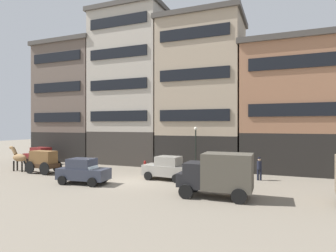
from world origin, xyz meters
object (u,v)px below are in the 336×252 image
at_px(cargo_wagon, 43,160).
at_px(pedestrian_officer, 259,168).
at_px(sedan_light, 83,171).
at_px(streetlamp_curbside, 196,143).
at_px(draft_horse, 19,157).
at_px(delivery_truck_far, 218,173).
at_px(sedan_parked_curb, 167,168).
at_px(fire_hydrant_curbside, 145,165).
at_px(sedan_dark, 40,156).

bearing_deg(cargo_wagon, pedestrian_officer, 11.72).
bearing_deg(sedan_light, streetlamp_curbside, 50.85).
relative_size(draft_horse, streetlamp_curbside, 0.57).
relative_size(draft_horse, delivery_truck_far, 0.54).
height_order(draft_horse, pedestrian_officer, draft_horse).
height_order(sedan_parked_curb, fire_hydrant_curbside, sedan_parked_curb).
height_order(cargo_wagon, pedestrian_officer, cargo_wagon).
bearing_deg(sedan_parked_curb, delivery_truck_far, -39.41).
height_order(sedan_dark, pedestrian_officer, sedan_dark).
height_order(delivery_truck_far, sedan_dark, delivery_truck_far).
height_order(pedestrian_officer, fire_hydrant_curbside, pedestrian_officer).
bearing_deg(draft_horse, sedan_dark, 114.33).
distance_m(sedan_dark, sedan_light, 13.05).
relative_size(delivery_truck_far, sedan_light, 1.14).
bearing_deg(draft_horse, sedan_light, -14.30).
relative_size(cargo_wagon, sedan_light, 0.77).
distance_m(delivery_truck_far, sedan_light, 9.93).
bearing_deg(pedestrian_officer, delivery_truck_far, -106.72).
distance_m(cargo_wagon, fire_hydrant_curbside, 9.19).
height_order(cargo_wagon, draft_horse, draft_horse).
bearing_deg(pedestrian_officer, streetlamp_curbside, 163.93).
bearing_deg(pedestrian_officer, fire_hydrant_curbside, 171.23).
xyz_separation_m(streetlamp_curbside, fire_hydrant_curbside, (-5.12, 0.04, -2.24)).
height_order(sedan_dark, sedan_parked_curb, same).
xyz_separation_m(sedan_dark, sedan_parked_curb, (16.31, -3.07, 0.00)).
xyz_separation_m(draft_horse, streetlamp_curbside, (15.47, 5.35, 1.40)).
xyz_separation_m(draft_horse, sedan_parked_curb, (14.33, 1.32, -0.36)).
bearing_deg(cargo_wagon, delivery_truck_far, -9.20).
relative_size(sedan_light, streetlamp_curbside, 0.93).
relative_size(sedan_light, pedestrian_officer, 2.14).
bearing_deg(sedan_parked_curb, fire_hydrant_curbside, 134.27).
height_order(delivery_truck_far, fire_hydrant_curbside, delivery_truck_far).
bearing_deg(delivery_truck_far, sedan_parked_curb, 140.59).
bearing_deg(sedan_dark, fire_hydrant_curbside, 4.69).
bearing_deg(pedestrian_officer, draft_horse, -169.90).
xyz_separation_m(delivery_truck_far, fire_hydrant_curbside, (-8.77, 8.02, -1.00)).
bearing_deg(draft_horse, delivery_truck_far, -7.81).
bearing_deg(delivery_truck_far, draft_horse, 172.19).
height_order(delivery_truck_far, sedan_parked_curb, delivery_truck_far).
distance_m(delivery_truck_far, fire_hydrant_curbside, 11.92).
relative_size(cargo_wagon, draft_horse, 1.26).
bearing_deg(pedestrian_officer, sedan_light, -152.75).
bearing_deg(delivery_truck_far, sedan_light, 178.40).
distance_m(delivery_truck_far, sedan_parked_curb, 6.22).
relative_size(delivery_truck_far, streetlamp_curbside, 1.06).
relative_size(sedan_light, sedan_parked_curb, 1.01).
distance_m(delivery_truck_far, pedestrian_officer, 6.67).
bearing_deg(sedan_light, cargo_wagon, 159.46).
relative_size(pedestrian_officer, streetlamp_curbside, 0.44).
relative_size(sedan_dark, sedan_light, 1.00).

